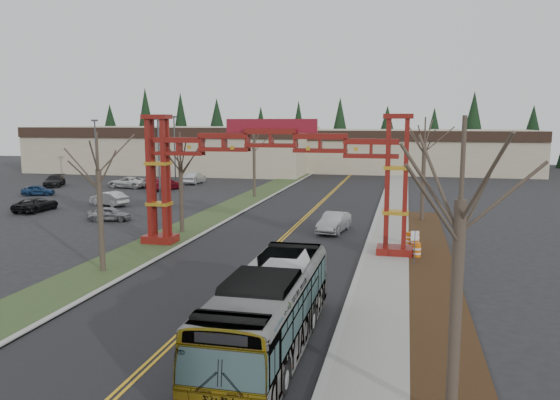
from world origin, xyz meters
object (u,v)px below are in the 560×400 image
(parked_car_near_c, at_px, (36,204))
(light_pole_near, at_px, (159,156))
(bare_tree_median_far, at_px, (254,143))
(street_sign, at_px, (415,241))
(parked_car_near_b, at_px, (109,199))
(bare_tree_median_near, at_px, (98,170))
(parked_car_near_a, at_px, (110,214))
(barrel_north, at_px, (410,239))
(bare_tree_right_near, at_px, (461,202))
(barrel_south, at_px, (417,251))
(silver_sedan, at_px, (334,222))
(parked_car_far_b, at_px, (128,182))
(parked_car_mid_a, at_px, (165,184))
(retail_building_west, at_px, (179,149))
(light_pole_far, at_px, (175,143))
(bare_tree_median_mid, at_px, (180,162))
(bare_tree_right_far, at_px, (425,145))
(retail_building_east, at_px, (415,150))
(gateway_arch, at_px, (271,160))
(barrel_mid, at_px, (415,240))
(parked_car_mid_b, at_px, (38,190))
(parked_car_far_a, at_px, (195,178))
(light_pole_mid, at_px, (96,148))
(parked_car_far_c, at_px, (54,181))
(transit_bus, at_px, (269,310))

(parked_car_near_c, height_order, light_pole_near, light_pole_near)
(bare_tree_median_far, bearing_deg, street_sign, -56.87)
(parked_car_near_b, height_order, bare_tree_median_near, bare_tree_median_near)
(parked_car_near_a, height_order, light_pole_near, light_pole_near)
(bare_tree_median_far, relative_size, barrel_north, 9.11)
(bare_tree_right_near, bearing_deg, parked_car_near_c, 140.30)
(light_pole_near, distance_m, barrel_south, 29.07)
(silver_sedan, bearing_deg, barrel_south, -40.19)
(street_sign, bearing_deg, parked_car_far_b, 138.81)
(parked_car_mid_a, bearing_deg, bare_tree_median_near, 128.69)
(retail_building_west, distance_m, light_pole_far, 16.69)
(parked_car_near_c, bearing_deg, parked_car_near_a, 162.05)
(parked_car_near_a, relative_size, barrel_south, 3.67)
(bare_tree_median_mid, height_order, bare_tree_right_far, bare_tree_right_far)
(retail_building_east, height_order, parked_car_near_a, retail_building_east)
(gateway_arch, relative_size, parked_car_near_a, 5.08)
(light_pole_far, bearing_deg, barrel_mid, -47.18)
(parked_car_near_c, height_order, bare_tree_right_far, bare_tree_right_far)
(retail_building_east, height_order, parked_car_mid_b, retail_building_east)
(gateway_arch, xyz_separation_m, light_pole_far, (-23.87, 38.51, -0.66))
(parked_car_far_a, height_order, bare_tree_median_near, bare_tree_median_near)
(bare_tree_right_near, xyz_separation_m, barrel_mid, (-0.68, 22.13, -5.81))
(light_pole_mid, bearing_deg, retail_building_west, 86.93)
(parked_car_mid_b, bearing_deg, bare_tree_median_near, -157.87)
(light_pole_mid, bearing_deg, light_pole_near, -43.22)
(parked_car_far_c, distance_m, street_sign, 54.60)
(silver_sedan, height_order, barrel_south, silver_sedan)
(parked_car_far_a, bearing_deg, bare_tree_right_near, 118.56)
(parked_car_far_c, height_order, bare_tree_right_near, bare_tree_right_near)
(silver_sedan, height_order, parked_car_mid_b, silver_sedan)
(parked_car_far_b, relative_size, bare_tree_median_mid, 0.68)
(retail_building_east, relative_size, light_pole_far, 4.13)
(parked_car_near_c, relative_size, bare_tree_right_far, 0.54)
(parked_car_mid_b, xyz_separation_m, light_pole_near, (17.53, -4.98, 4.48))
(bare_tree_right_near, height_order, light_pole_mid, light_pole_mid)
(barrel_north, bearing_deg, bare_tree_right_near, -87.35)
(silver_sedan, distance_m, barrel_north, 6.58)
(retail_building_west, height_order, parked_car_near_b, retail_building_west)
(retail_building_west, relative_size, parked_car_far_c, 9.10)
(silver_sedan, relative_size, bare_tree_median_far, 0.55)
(transit_bus, height_order, barrel_south, transit_bus)
(retail_building_west, distance_m, light_pole_mid, 23.91)
(bare_tree_median_far, xyz_separation_m, barrel_north, (16.95, -20.90, -5.63))
(parked_car_near_c, relative_size, parked_car_mid_b, 1.33)
(retail_building_west, bearing_deg, parked_car_far_c, -103.63)
(transit_bus, distance_m, bare_tree_median_far, 41.96)
(parked_car_far_a, distance_m, barrel_mid, 43.28)
(gateway_arch, relative_size, street_sign, 8.71)
(parked_car_near_c, distance_m, barrel_north, 35.07)
(light_pole_mid, xyz_separation_m, light_pole_far, (7.41, 8.40, 0.30))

